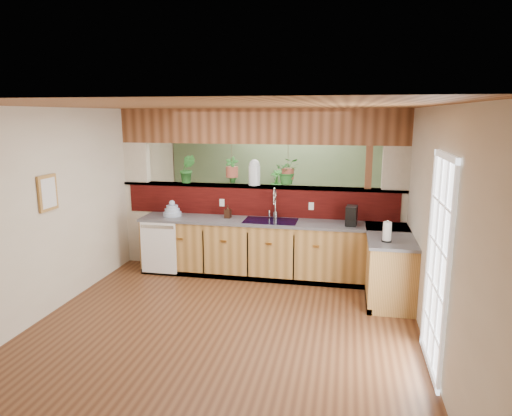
% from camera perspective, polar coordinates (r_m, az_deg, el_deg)
% --- Properties ---
extents(ground, '(4.60, 7.00, 0.01)m').
position_cam_1_polar(ground, '(6.45, -1.92, -11.28)').
color(ground, '#56301A').
rests_on(ground, ground).
extents(ceiling, '(4.60, 7.00, 0.01)m').
position_cam_1_polar(ceiling, '(5.94, -2.10, 12.49)').
color(ceiling, brown).
rests_on(ceiling, ground).
extents(wall_back, '(4.60, 0.02, 2.60)m').
position_cam_1_polar(wall_back, '(9.46, 2.89, 4.27)').
color(wall_back, beige).
rests_on(wall_back, ground).
extents(wall_front, '(4.60, 0.02, 2.60)m').
position_cam_1_polar(wall_front, '(2.92, -18.43, -13.45)').
color(wall_front, beige).
rests_on(wall_front, ground).
extents(wall_left, '(0.02, 7.00, 2.60)m').
position_cam_1_polar(wall_left, '(6.96, -20.78, 0.84)').
color(wall_left, beige).
rests_on(wall_left, ground).
extents(wall_right, '(0.02, 7.00, 2.60)m').
position_cam_1_polar(wall_right, '(5.98, 19.98, -0.76)').
color(wall_right, beige).
rests_on(wall_right, ground).
extents(pass_through_partition, '(4.60, 0.21, 2.60)m').
position_cam_1_polar(pass_through_partition, '(7.37, 0.63, 1.32)').
color(pass_through_partition, beige).
rests_on(pass_through_partition, ground).
extents(pass_through_ledge, '(4.60, 0.21, 0.04)m').
position_cam_1_polar(pass_through_ledge, '(7.35, 0.41, 2.71)').
color(pass_through_ledge, brown).
rests_on(pass_through_ledge, ground).
extents(header_beam, '(4.60, 0.15, 0.55)m').
position_cam_1_polar(header_beam, '(7.26, 0.42, 10.17)').
color(header_beam, brown).
rests_on(header_beam, ground).
extents(sage_backwall, '(4.55, 0.02, 2.55)m').
position_cam_1_polar(sage_backwall, '(9.44, 2.87, 4.25)').
color(sage_backwall, '#5A744F').
rests_on(sage_backwall, ground).
extents(countertop, '(4.14, 1.52, 0.90)m').
position_cam_1_polar(countertop, '(6.98, 6.44, -5.62)').
color(countertop, olive).
rests_on(countertop, ground).
extents(dishwasher, '(0.58, 0.03, 0.82)m').
position_cam_1_polar(dishwasher, '(7.34, -12.10, -4.89)').
color(dishwasher, white).
rests_on(dishwasher, ground).
extents(navy_sink, '(0.82, 0.50, 0.18)m').
position_cam_1_polar(navy_sink, '(7.05, 1.82, -2.23)').
color(navy_sink, black).
rests_on(navy_sink, countertop).
extents(french_door, '(0.06, 1.02, 2.16)m').
position_cam_1_polar(french_door, '(4.80, 21.67, -6.95)').
color(french_door, white).
rests_on(french_door, ground).
extents(framed_print, '(0.04, 0.35, 0.45)m').
position_cam_1_polar(framed_print, '(6.25, -24.58, 1.73)').
color(framed_print, olive).
rests_on(framed_print, wall_left).
extents(faucet, '(0.22, 0.22, 0.50)m').
position_cam_1_polar(faucet, '(7.12, 2.34, 0.76)').
color(faucet, '#B7B7B2').
rests_on(faucet, countertop).
extents(dish_stack, '(0.29, 0.29, 0.26)m').
position_cam_1_polar(dish_stack, '(7.47, -10.42, -0.38)').
color(dish_stack, '#A2B4D2').
rests_on(dish_stack, countertop).
extents(soap_dispenser, '(0.11, 0.11, 0.21)m').
position_cam_1_polar(soap_dispenser, '(7.22, -3.55, -0.44)').
color(soap_dispenser, '#392115').
rests_on(soap_dispenser, countertop).
extents(coffee_maker, '(0.15, 0.26, 0.29)m').
position_cam_1_polar(coffee_maker, '(6.86, 11.84, -1.05)').
color(coffee_maker, black).
rests_on(coffee_maker, countertop).
extents(paper_towel, '(0.13, 0.13, 0.28)m').
position_cam_1_polar(paper_towel, '(6.10, 16.06, -2.90)').
color(paper_towel, black).
rests_on(paper_towel, countertop).
extents(glass_jar, '(0.19, 0.19, 0.42)m').
position_cam_1_polar(glass_jar, '(7.33, -0.20, 4.48)').
color(glass_jar, silver).
rests_on(glass_jar, pass_through_ledge).
extents(ledge_plant_left, '(0.30, 0.26, 0.47)m').
position_cam_1_polar(ledge_plant_left, '(7.64, -8.57, 4.84)').
color(ledge_plant_left, '#246323').
rests_on(ledge_plant_left, pass_through_ledge).
extents(hanging_plant_a, '(0.23, 0.20, 0.55)m').
position_cam_1_polar(hanging_plant_a, '(7.40, -3.03, 5.84)').
color(hanging_plant_a, brown).
rests_on(hanging_plant_a, header_beam).
extents(hanging_plant_b, '(0.40, 0.35, 0.54)m').
position_cam_1_polar(hanging_plant_b, '(7.22, 4.02, 6.05)').
color(hanging_plant_b, brown).
rests_on(hanging_plant_b, header_beam).
extents(shelving_console, '(1.43, 0.63, 0.92)m').
position_cam_1_polar(shelving_console, '(9.41, 0.69, -0.71)').
color(shelving_console, black).
rests_on(shelving_console, ground).
extents(shelf_plant_a, '(0.29, 0.25, 0.47)m').
position_cam_1_polar(shelf_plant_a, '(9.41, -2.84, 3.58)').
color(shelf_plant_a, '#246323').
rests_on(shelf_plant_a, shelving_console).
extents(shelf_plant_b, '(0.29, 0.29, 0.45)m').
position_cam_1_polar(shelf_plant_b, '(9.23, 2.58, 3.37)').
color(shelf_plant_b, '#246323').
rests_on(shelf_plant_b, shelving_console).
extents(floor_plant, '(0.90, 0.84, 0.80)m').
position_cam_1_polar(floor_plant, '(8.38, 11.01, -3.19)').
color(floor_plant, '#246323').
rests_on(floor_plant, ground).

